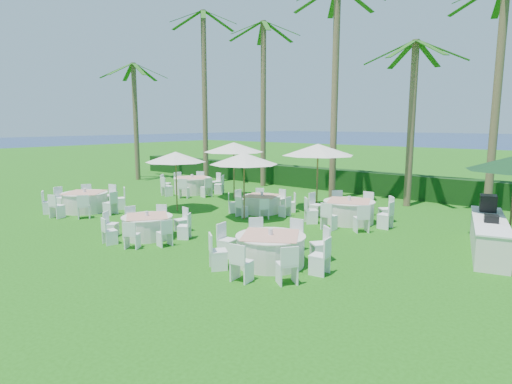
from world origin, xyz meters
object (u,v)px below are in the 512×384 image
banquet_table_f (349,211)px  banquet_table_b (147,226)px  banquet_table_a (85,201)px  banquet_table_e (262,203)px  umbrella_b (244,159)px  umbrella_c (234,147)px  umbrella_d (318,150)px  buffet_table (489,234)px  banquet_table_d (192,185)px  banquet_table_c (270,249)px  umbrella_a (176,157)px

banquet_table_f → banquet_table_b: bearing=-123.5°
banquet_table_a → banquet_table_e: bearing=37.9°
umbrella_b → umbrella_c: umbrella_c is taller
umbrella_d → buffet_table: size_ratio=0.72×
banquet_table_f → banquet_table_e: bearing=-170.3°
umbrella_c → banquet_table_e: bearing=-29.1°
banquet_table_b → banquet_table_d: 9.20m
banquet_table_a → umbrella_c: 7.43m
banquet_table_b → banquet_table_d: (-5.72, 7.20, 0.07)m
banquet_table_a → banquet_table_f: size_ratio=0.98×
banquet_table_a → banquet_table_c: bearing=-2.9°
banquet_table_a → umbrella_a: 4.41m
banquet_table_d → umbrella_a: (3.05, -3.66, 1.90)m
umbrella_a → umbrella_b: size_ratio=0.96×
umbrella_a → umbrella_b: bearing=10.5°
umbrella_b → buffet_table: bearing=8.9°
umbrella_c → banquet_table_f: bearing=-9.5°
banquet_table_f → buffet_table: size_ratio=0.78×
banquet_table_e → banquet_table_f: size_ratio=0.85×
umbrella_a → buffet_table: 12.14m
banquet_table_c → banquet_table_a: bearing=177.1°
banquet_table_e → umbrella_d: bearing=51.3°
buffet_table → banquet_table_f: bearing=170.8°
banquet_table_e → buffet_table: bearing=-1.0°
banquet_table_a → banquet_table_b: bearing=-9.4°
banquet_table_b → banquet_table_e: size_ratio=1.02×
banquet_table_a → banquet_table_d: bearing=90.5°
umbrella_a → banquet_table_c: bearing=-22.5°
umbrella_a → umbrella_d: size_ratio=0.82×
banquet_table_d → banquet_table_b: bearing=-51.5°
banquet_table_a → umbrella_d: umbrella_d is taller
umbrella_d → banquet_table_f: bearing=-30.1°
banquet_table_a → umbrella_d: 10.36m
umbrella_a → umbrella_c: bearing=93.0°
banquet_table_e → umbrella_b: umbrella_b is taller
banquet_table_e → umbrella_a: 4.21m
umbrella_a → umbrella_c: (-0.21, 3.93, 0.24)m
umbrella_d → umbrella_b: bearing=-110.3°
umbrella_a → umbrella_c: size_ratio=0.86×
banquet_table_f → banquet_table_a: bearing=-151.4°
banquet_table_e → banquet_table_b: bearing=-94.0°
banquet_table_c → banquet_table_e: banquet_table_c is taller
banquet_table_e → umbrella_b: size_ratio=1.07×
umbrella_b → umbrella_d: (1.27, 3.43, 0.24)m
banquet_table_b → banquet_table_c: size_ratio=0.89×
banquet_table_a → umbrella_a: bearing=41.0°
banquet_table_a → umbrella_a: size_ratio=1.29×
banquet_table_c → banquet_table_d: size_ratio=0.95×
banquet_table_b → banquet_table_d: bearing=128.5°
banquet_table_c → banquet_table_d: banquet_table_d is taller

